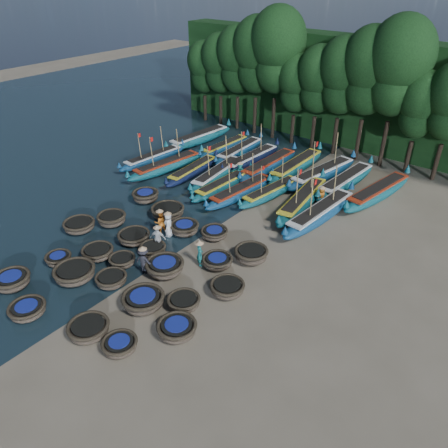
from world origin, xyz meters
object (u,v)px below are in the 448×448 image
Objects in this scene: long_boat_15 at (323,173)px; fisherman_3 at (144,260)px; coracle_24 at (251,254)px; long_boat_2 at (193,170)px; long_boat_6 at (271,192)px; long_boat_17 at (378,192)px; coracle_7 at (111,279)px; long_boat_7 at (302,200)px; coracle_9 at (177,328)px; fisherman_4 at (158,238)px; coracle_17 at (153,249)px; fisherman_0 at (168,224)px; coracle_6 at (75,273)px; coracle_15 at (112,219)px; long_boat_11 at (240,151)px; coracle_11 at (98,252)px; coracle_16 at (134,237)px; long_boat_10 at (225,146)px; coracle_23 at (214,233)px; fisherman_6 at (322,196)px; long_boat_3 at (218,174)px; coracle_8 at (143,300)px; long_boat_12 at (251,159)px; coracle_21 at (168,211)px; long_boat_8 at (320,213)px; coracle_5 at (58,259)px; long_boat_0 at (153,158)px; coracle_18 at (217,261)px; coracle_10 at (79,225)px; long_boat_14 at (296,166)px; long_boat_5 at (241,191)px; coracle_13 at (165,267)px; long_boat_4 at (223,185)px; coracle_20 at (145,196)px; coracle_22 at (184,228)px; long_boat_16 at (346,181)px; coracle_4 at (120,345)px; fisherman_1 at (200,252)px; coracle_1 at (12,280)px; fisherman_2 at (160,222)px.

long_boat_15 is 4.61× the size of fisherman_3.
long_boat_2 reaches higher than coracle_24.
long_boat_6 is 8.19m from long_boat_17.
long_boat_7 is at bearing 75.21° from coracle_7.
fisherman_4 reaches higher than coracle_9.
coracle_17 is 0.87× the size of fisherman_0.
coracle_6 is 21.48m from long_boat_15.
coracle_15 is 0.28× the size of long_boat_11.
coracle_11 is 19.55m from long_boat_15.
coracle_17 is at bearing -5.52° from coracle_16.
coracle_23 is at bearing -51.74° from long_boat_10.
long_boat_10 is 13.01m from fisherman_6.
coracle_7 is 2.12m from fisherman_3.
long_boat_10 is at bearing 115.89° from long_boat_3.
long_boat_7 is at bearing 85.96° from coracle_8.
coracle_15 is 20.04m from long_boat_17.
coracle_23 is 7.14m from long_boat_6.
coracle_21 is at bearing -83.89° from long_boat_12.
coracle_8 is 0.28× the size of long_boat_12.
long_boat_8 reaches higher than fisherman_6.
fisherman_4 is at bearing 52.59° from coracle_5.
coracle_18 is at bearing -25.83° from long_boat_0.
coracle_9 is at bearing -13.37° from coracle_10.
long_boat_0 is 12.09m from long_boat_6.
long_boat_14 is (-2.53, 19.99, 0.14)m from coracle_8.
long_boat_5 is (-5.44, 6.28, 0.06)m from coracle_24.
coracle_6 is 1.03× the size of coracle_21.
coracle_21 is (-4.58, 4.82, -0.02)m from coracle_13.
long_boat_3 is (-3.70, 10.91, 0.17)m from coracle_17.
coracle_13 is at bearing 30.51° from coracle_5.
long_boat_4 reaches higher than coracle_11.
coracle_20 reaches higher than coracle_22.
coracle_18 is 0.23× the size of long_boat_16.
coracle_4 is 1.01× the size of fisherman_1.
coracle_1 is at bearing 38.48° from fisherman_4.
coracle_24 is 1.47× the size of fisherman_6.
long_boat_6 is 5.56m from long_boat_15.
fisherman_6 is at bearing 179.50° from fisherman_2.
long_boat_7 is 4.52× the size of fisherman_3.
coracle_24 is 1.29× the size of fisherman_3.
fisherman_0 is at bearing 58.12° from coracle_16.
long_boat_11 is at bearing -96.82° from fisherman_4.
coracle_7 is at bearing -68.43° from coracle_21.
fisherman_2 reaches higher than coracle_9.
long_boat_16 reaches higher than coracle_20.
coracle_6 is 22.75m from long_boat_17.
long_boat_5 is at bearing 144.65° from fisherman_0.
coracle_24 is at bearing 86.47° from coracle_4.
long_boat_15 is (13.63, 6.45, 0.10)m from long_boat_0.
fisherman_0 is at bearing -77.89° from long_boat_4.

